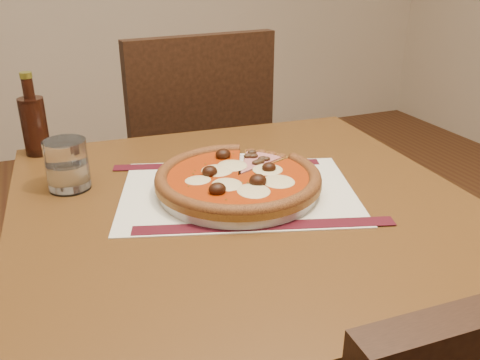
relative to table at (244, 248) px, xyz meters
name	(u,v)px	position (x,y,z in m)	size (l,w,h in m)	color
table	(244,248)	(0.00, 0.00, 0.00)	(0.85, 0.85, 0.75)	#593415
chair_far	(191,159)	(0.12, 0.73, -0.11)	(0.49, 0.49, 0.95)	black
placemat	(238,192)	(0.00, 0.03, 0.10)	(0.42, 0.30, 0.00)	silver
plate	(238,187)	(0.00, 0.03, 0.11)	(0.29, 0.29, 0.02)	white
pizza	(238,177)	(0.00, 0.03, 0.13)	(0.30, 0.30, 0.04)	#9C6625
ham_slice	(258,161)	(0.07, 0.10, 0.13)	(0.12, 0.12, 0.02)	#9C6625
water_glass	(67,165)	(-0.28, 0.17, 0.15)	(0.08, 0.08, 0.09)	white
bottle	(34,123)	(-0.33, 0.38, 0.17)	(0.05, 0.05, 0.18)	#35160D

